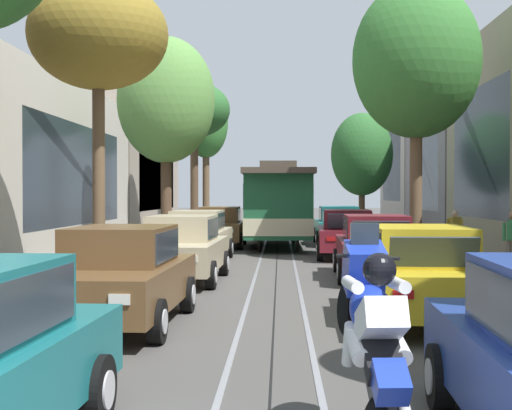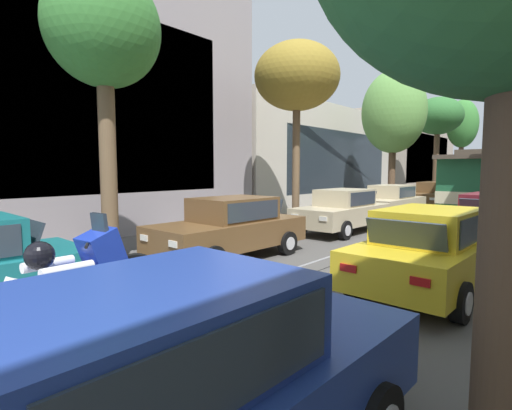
# 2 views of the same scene
# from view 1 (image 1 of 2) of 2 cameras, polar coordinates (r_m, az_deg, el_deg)

# --- Properties ---
(ground_plane) EXTENTS (160.00, 160.00, 0.00)m
(ground_plane) POSITION_cam_1_polar(r_m,az_deg,el_deg) (23.50, 1.69, -4.23)
(ground_plane) COLOR #4C4947
(trolley_track_rails) EXTENTS (1.14, 59.66, 0.01)m
(trolley_track_rails) POSITION_cam_1_polar(r_m,az_deg,el_deg) (26.65, 1.72, -3.60)
(trolley_track_rails) COLOR gray
(trolley_track_rails) RESTS_ON ground
(parked_car_brown_second_left) EXTENTS (2.09, 4.40, 1.58)m
(parked_car_brown_second_left) POSITION_cam_1_polar(r_m,az_deg,el_deg) (11.66, -10.81, -5.56)
(parked_car_brown_second_left) COLOR brown
(parked_car_brown_second_left) RESTS_ON ground
(parked_car_beige_mid_left) EXTENTS (2.09, 4.40, 1.58)m
(parked_car_beige_mid_left) POSITION_cam_1_polar(r_m,az_deg,el_deg) (17.21, -5.95, -3.45)
(parked_car_beige_mid_left) COLOR #C1B28E
(parked_car_beige_mid_left) RESTS_ON ground
(parked_car_beige_fourth_left) EXTENTS (2.08, 4.40, 1.58)m
(parked_car_beige_fourth_left) POSITION_cam_1_polar(r_m,az_deg,el_deg) (22.24, -4.73, -2.46)
(parked_car_beige_fourth_left) COLOR #C1B28E
(parked_car_beige_fourth_left) RESTS_ON ground
(parked_car_brown_fifth_left) EXTENTS (2.01, 4.36, 1.58)m
(parked_car_brown_fifth_left) POSITION_cam_1_polar(r_m,az_deg,el_deg) (28.19, -2.92, -1.74)
(parked_car_brown_fifth_left) COLOR brown
(parked_car_brown_fifth_left) RESTS_ON ground
(parked_car_yellow_second_right) EXTENTS (2.10, 4.40, 1.58)m
(parked_car_yellow_second_right) POSITION_cam_1_polar(r_m,az_deg,el_deg) (12.06, 12.94, -5.36)
(parked_car_yellow_second_right) COLOR gold
(parked_car_yellow_second_right) RESTS_ON ground
(parked_car_maroon_mid_right) EXTENTS (2.12, 4.41, 1.58)m
(parked_car_maroon_mid_right) POSITION_cam_1_polar(r_m,az_deg,el_deg) (17.93, 9.52, -3.29)
(parked_car_maroon_mid_right) COLOR maroon
(parked_car_maroon_mid_right) RESTS_ON ground
(parked_car_maroon_fourth_right) EXTENTS (2.13, 4.42, 1.58)m
(parked_car_maroon_fourth_right) POSITION_cam_1_polar(r_m,az_deg,el_deg) (23.61, 7.25, -2.26)
(parked_car_maroon_fourth_right) COLOR maroon
(parked_car_maroon_fourth_right) RESTS_ON ground
(parked_car_teal_fifth_right) EXTENTS (2.00, 4.36, 1.58)m
(parked_car_teal_fifth_right) POSITION_cam_1_polar(r_m,az_deg,el_deg) (29.63, 6.60, -1.61)
(parked_car_teal_fifth_right) COLOR #196B70
(parked_car_teal_fifth_right) RESTS_ON ground
(street_tree_kerb_left_second) EXTENTS (3.30, 3.23, 7.17)m
(street_tree_kerb_left_second) POSITION_cam_1_polar(r_m,az_deg,el_deg) (17.69, -12.50, 13.00)
(street_tree_kerb_left_second) COLOR brown
(street_tree_kerb_left_second) RESTS_ON ground
(street_tree_kerb_left_mid) EXTENTS (3.62, 3.13, 7.90)m
(street_tree_kerb_left_mid) POSITION_cam_1_polar(r_m,az_deg,el_deg) (26.76, -7.21, 8.25)
(street_tree_kerb_left_mid) COLOR brown
(street_tree_kerb_left_mid) RESTS_ON ground
(street_tree_kerb_left_fourth) EXTENTS (3.46, 3.36, 7.48)m
(street_tree_kerb_left_fourth) POSITION_cam_1_polar(r_m,az_deg,el_deg) (34.74, -4.96, 7.46)
(street_tree_kerb_left_fourth) COLOR brown
(street_tree_kerb_left_fourth) RESTS_ON ground
(street_tree_kerb_left_far) EXTENTS (2.65, 2.33, 8.46)m
(street_tree_kerb_left_far) POSITION_cam_1_polar(r_m,az_deg,el_deg) (43.00, -4.02, 6.42)
(street_tree_kerb_left_far) COLOR brown
(street_tree_kerb_left_far) RESTS_ON ground
(street_tree_kerb_right_second) EXTENTS (3.87, 3.72, 8.56)m
(street_tree_kerb_right_second) POSITION_cam_1_polar(r_m,az_deg,el_deg) (22.58, 12.70, 11.17)
(street_tree_kerb_right_second) COLOR brown
(street_tree_kerb_right_second) RESTS_ON ground
(street_tree_kerb_right_mid) EXTENTS (3.08, 3.11, 6.13)m
(street_tree_kerb_right_mid) POSITION_cam_1_polar(r_m,az_deg,el_deg) (35.94, 8.46, 4.01)
(street_tree_kerb_right_mid) COLOR brown
(street_tree_kerb_right_mid) RESTS_ON ground
(cable_car_trolley) EXTENTS (2.67, 9.15, 3.28)m
(cable_car_trolley) POSITION_cam_1_polar(r_m,az_deg,el_deg) (28.14, 1.73, 0.02)
(cable_car_trolley) COLOR #1E5B38
(cable_car_trolley) RESTS_ON ground
(motorcycle_with_rider) EXTENTS (0.53, 1.84, 1.87)m
(motorcycle_with_rider) POSITION_cam_1_polar(r_m,az_deg,el_deg) (5.86, 9.35, -10.28)
(motorcycle_with_rider) COLOR black
(motorcycle_with_rider) RESTS_ON ground
(pedestrian_on_left_pavement) EXTENTS (0.55, 0.36, 1.55)m
(pedestrian_on_left_pavement) POSITION_cam_1_polar(r_m,az_deg,el_deg) (24.76, 15.61, -1.98)
(pedestrian_on_left_pavement) COLOR black
(pedestrian_on_left_pavement) RESTS_ON ground
(pedestrian_on_right_pavement) EXTENTS (0.55, 0.42, 1.59)m
(pedestrian_on_right_pavement) POSITION_cam_1_polar(r_m,az_deg,el_deg) (21.25, 19.81, -2.41)
(pedestrian_on_right_pavement) COLOR slate
(pedestrian_on_right_pavement) RESTS_ON ground
(fire_hydrant) EXTENTS (0.40, 0.22, 0.84)m
(fire_hydrant) POSITION_cam_1_polar(r_m,az_deg,el_deg) (14.94, -14.09, -5.60)
(fire_hydrant) COLOR #B2B2B7
(fire_hydrant) RESTS_ON ground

